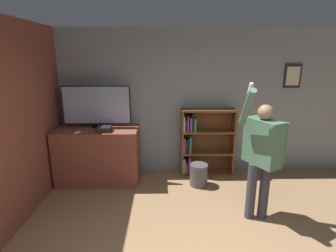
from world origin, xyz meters
name	(u,v)px	position (x,y,z in m)	size (l,w,h in m)	color
wall_back	(183,103)	(0.01, 3.02, 1.35)	(6.56, 0.09, 2.70)	gray
wall_side_brick	(15,124)	(-2.31, 1.49, 1.35)	(0.06, 4.59, 2.70)	brown
tv_ledge	(99,155)	(-1.53, 2.55, 0.49)	(1.42, 0.69, 0.98)	brown
television	(97,106)	(-1.53, 2.64, 1.37)	(1.18, 0.22, 0.74)	black
game_console	(104,129)	(-1.37, 2.38, 1.02)	(0.23, 0.22, 0.08)	black
remote_loose	(77,132)	(-1.79, 2.29, 0.99)	(0.08, 0.14, 0.02)	white
bookshelf	(202,142)	(0.36, 2.84, 0.63)	(1.00, 0.28, 1.26)	brown
person	(262,152)	(0.93, 1.37, 0.99)	(0.64, 0.58, 1.92)	#383842
waste_bin	(199,175)	(0.24, 2.34, 0.19)	(0.31, 0.31, 0.39)	#4C4C51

